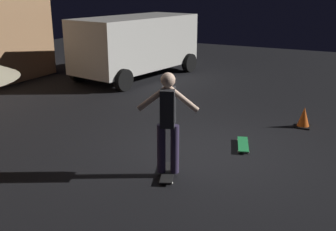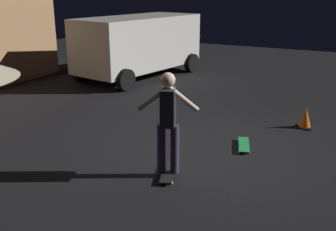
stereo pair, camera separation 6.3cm
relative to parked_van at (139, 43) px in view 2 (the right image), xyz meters
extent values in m
plane|color=black|center=(-5.23, -4.49, -1.16)|extent=(28.00, 28.00, 0.00)
cube|color=silver|center=(-0.01, 0.00, 0.02)|extent=(4.87, 2.70, 1.70)
cube|color=black|center=(2.23, -0.41, 0.37)|extent=(0.37, 1.73, 0.64)
cylinder|color=black|center=(1.89, 0.66, -0.83)|extent=(0.69, 0.34, 0.66)
cylinder|color=black|center=(1.53, -1.29, -0.83)|extent=(0.69, 0.34, 0.66)
cylinder|color=black|center=(-1.55, 1.29, -0.83)|extent=(0.69, 0.34, 0.66)
cylinder|color=black|center=(-1.91, -0.66, -0.83)|extent=(0.69, 0.34, 0.66)
cube|color=black|center=(-6.40, -4.38, -1.10)|extent=(0.80, 0.46, 0.02)
sphere|color=silver|center=(-6.15, -4.19, -1.13)|extent=(0.05, 0.05, 0.05)
sphere|color=silver|center=(-6.09, -4.35, -1.13)|extent=(0.05, 0.05, 0.05)
sphere|color=silver|center=(-6.71, -4.40, -1.13)|extent=(0.05, 0.05, 0.05)
sphere|color=silver|center=(-6.65, -4.56, -1.13)|extent=(0.05, 0.05, 0.05)
cube|color=green|center=(-4.63, -5.13, -1.10)|extent=(0.80, 0.44, 0.02)
sphere|color=silver|center=(-4.89, -5.31, -1.13)|extent=(0.05, 0.05, 0.05)
sphere|color=silver|center=(-4.94, -5.15, -1.13)|extent=(0.05, 0.05, 0.05)
sphere|color=silver|center=(-4.32, -5.12, -1.13)|extent=(0.05, 0.05, 0.05)
sphere|color=silver|center=(-4.37, -4.96, -1.13)|extent=(0.05, 0.05, 0.05)
cylinder|color=#382D4C|center=(-6.44, -4.27, -0.68)|extent=(0.14, 0.14, 0.82)
cylinder|color=#382D4C|center=(-6.36, -4.48, -0.68)|extent=(0.14, 0.14, 0.82)
cube|color=#262628|center=(-6.40, -4.38, 0.03)|extent=(0.43, 0.34, 0.60)
sphere|color=beige|center=(-6.40, -4.38, 0.46)|extent=(0.23, 0.23, 0.23)
cylinder|color=beige|center=(-6.48, -4.17, 0.18)|extent=(0.28, 0.54, 0.46)
cylinder|color=beige|center=(-6.32, -4.58, 0.18)|extent=(0.28, 0.54, 0.46)
cube|color=black|center=(-2.89, -5.99, -1.15)|extent=(0.34, 0.34, 0.03)
cone|color=#EA5914|center=(-2.89, -5.99, -0.93)|extent=(0.28, 0.28, 0.46)
camera|label=1|loc=(-11.80, -7.07, 1.84)|focal=43.03mm
camera|label=2|loc=(-11.77, -7.13, 1.84)|focal=43.03mm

